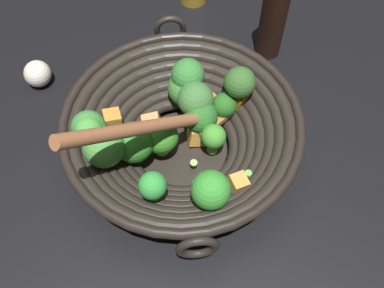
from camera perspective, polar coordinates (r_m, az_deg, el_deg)
The scene contains 4 objects.
ground_plane at distance 0.71m, azimuth -1.19°, elevation -0.94°, with size 4.00×4.00×0.00m, color black.
wok at distance 0.66m, azimuth -1.50°, elevation 1.76°, with size 0.36×0.35×0.23m.
soy_sauce_bottle at distance 0.80m, azimuth 10.22°, elevation 15.20°, with size 0.04×0.04×0.18m.
garlic_bulb at distance 0.82m, azimuth -18.98°, elevation 8.42°, with size 0.05×0.05×0.05m, color silver.
Camera 1 is at (0.25, 0.27, 0.61)m, focal length 42.09 mm.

